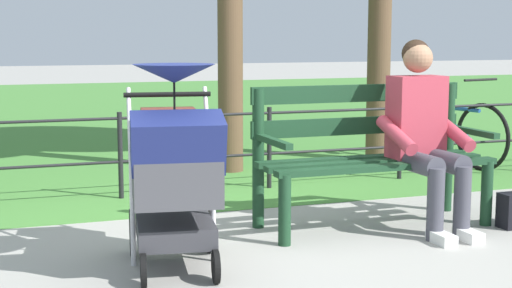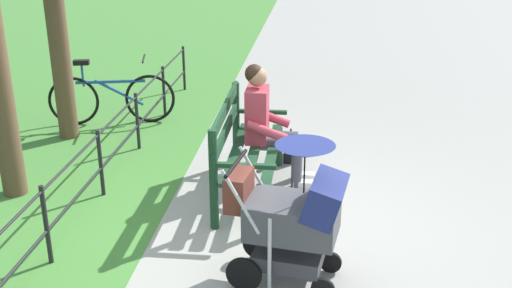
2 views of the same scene
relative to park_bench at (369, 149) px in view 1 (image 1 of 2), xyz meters
name	(u,v)px [view 1 (image 1 of 2)]	position (x,y,z in m)	size (l,w,h in m)	color
ground_plane	(259,238)	(0.84, 0.12, -0.53)	(60.00, 60.00, 0.00)	#9E9B93
grass_lawn	(87,111)	(0.84, -8.68, -0.52)	(40.00, 16.00, 0.01)	#478438
park_bench	(369,149)	(0.00, 0.00, 0.00)	(1.60, 0.61, 0.96)	#193D23
person_on_bench	(424,129)	(-0.30, 0.22, 0.15)	(0.53, 0.74, 1.28)	#42424C
stroller	(174,165)	(1.51, 0.58, 0.07)	(0.62, 0.94, 1.15)	black
park_fence	(255,140)	(0.34, -1.40, -0.10)	(8.91, 0.04, 0.70)	black
bicycle	(444,128)	(-1.92, -2.01, -0.16)	(0.51, 1.63, 0.89)	black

